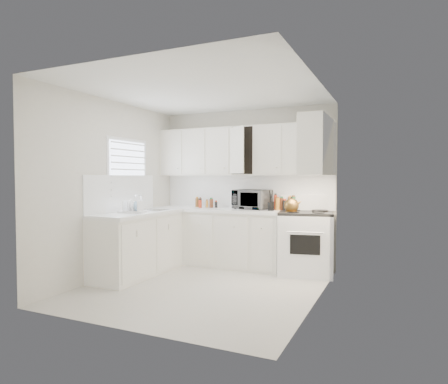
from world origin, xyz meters
The scene contains 36 objects.
floor centered at (0.00, 0.00, 0.00)m, with size 3.20×3.20×0.00m, color beige.
ceiling centered at (0.00, 0.00, 2.60)m, with size 3.20×3.20×0.00m, color white.
wall_back centered at (0.00, 1.60, 1.30)m, with size 3.00×3.00×0.00m, color silver.
wall_front centered at (0.00, -1.60, 1.30)m, with size 3.00×3.00×0.00m, color silver.
wall_left centered at (-1.50, 0.00, 1.30)m, with size 3.20×3.20×0.00m, color silver.
wall_right centered at (1.50, 0.00, 1.30)m, with size 3.20×3.20×0.00m, color silver.
window_blinds centered at (-1.48, 0.35, 1.55)m, with size 0.06×0.96×1.06m, color white, non-canonical shape.
lower_cabinets_back centered at (-0.39, 1.30, 0.45)m, with size 2.22×0.60×0.90m, color silver, non-canonical shape.
lower_cabinets_left centered at (-1.20, 0.20, 0.45)m, with size 0.60×1.60×0.90m, color silver, non-canonical shape.
countertop_back centered at (-0.39, 1.29, 0.93)m, with size 2.24×0.64×0.05m, color white.
countertop_left centered at (-1.19, 0.20, 0.93)m, with size 0.64×1.62×0.05m, color white.
backsplash_back centered at (0.00, 1.59, 1.23)m, with size 2.98×0.02×0.55m, color white.
backsplash_left centered at (-1.49, 0.20, 1.23)m, with size 0.02×1.60×0.55m, color white.
upper_cabinets_back centered at (0.00, 1.44, 1.50)m, with size 3.00×0.33×0.80m, color silver, non-canonical shape.
upper_cabinets_right centered at (1.33, 0.82, 1.50)m, with size 0.33×0.90×0.80m, color silver, non-canonical shape.
sink centered at (-1.19, 0.55, 1.07)m, with size 0.42×0.38×0.30m, color gray, non-canonical shape.
stove centered at (1.10, 1.26, 0.61)m, with size 0.79×0.65×1.21m, color white, non-canonical shape.
tea_kettle centered at (0.92, 1.10, 1.07)m, with size 0.27×0.23×0.25m, color olive, non-canonical shape.
frying_pan centered at (1.28, 1.42, 0.96)m, with size 0.25×0.42×0.04m, color black, non-canonical shape.
microwave centered at (0.18, 1.41, 1.14)m, with size 0.57×0.32×0.39m, color gray.
rice_cooker centered at (0.03, 1.37, 1.06)m, with size 0.22×0.22×0.22m, color white, non-canonical shape.
paper_towel centered at (-0.16, 1.45, 1.08)m, with size 0.12×0.12×0.27m, color white.
utensil_crock centered at (0.57, 1.22, 1.11)m, with size 0.11×0.11×0.33m, color black, non-canonical shape.
dish_rack centered at (-1.19, 0.08, 1.05)m, with size 0.37×0.28×0.20m, color white, non-canonical shape.
spice_left_0 centered at (-0.85, 1.42, 1.02)m, with size 0.06×0.06×0.13m, color brown.
spice_left_1 centered at (-0.78, 1.33, 1.02)m, with size 0.06×0.06×0.13m, color #226735.
spice_left_2 centered at (-0.70, 1.42, 1.02)m, with size 0.06×0.06×0.13m, color red.
spice_left_3 centered at (-0.62, 1.33, 1.02)m, with size 0.06×0.06×0.13m, color gold.
spice_left_4 centered at (-0.55, 1.42, 1.02)m, with size 0.06×0.06×0.13m, color brown.
spice_left_5 centered at (-0.47, 1.33, 1.02)m, with size 0.06×0.06×0.13m, color black.
sauce_right_0 centered at (0.58, 1.46, 1.05)m, with size 0.06×0.06×0.19m, color red.
sauce_right_1 centered at (0.64, 1.40, 1.05)m, with size 0.06×0.06×0.19m, color gold.
sauce_right_2 centered at (0.69, 1.46, 1.05)m, with size 0.06×0.06×0.19m, color brown.
sauce_right_3 centered at (0.74, 1.40, 1.05)m, with size 0.06×0.06×0.19m, color black.
sauce_right_4 centered at (0.80, 1.46, 1.05)m, with size 0.06×0.06×0.19m, color brown.
sauce_right_5 centered at (0.85, 1.40, 1.05)m, with size 0.06×0.06×0.19m, color #226735.
Camera 1 is at (2.38, -4.56, 1.47)m, focal length 31.18 mm.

